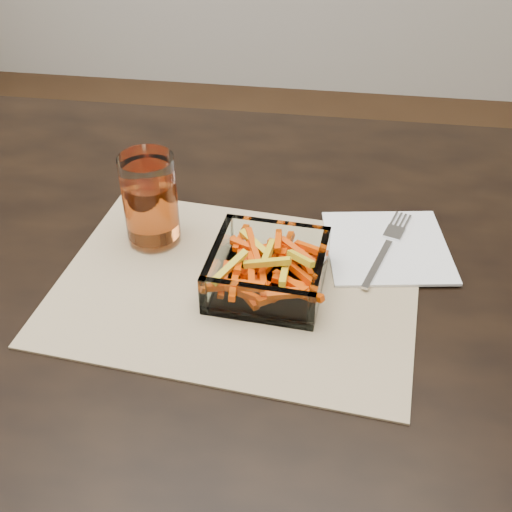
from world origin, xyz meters
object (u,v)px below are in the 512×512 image
at_px(dining_table, 220,310).
at_px(glass_bowl, 268,272).
at_px(tumbler, 151,203).
at_px(fork, 387,246).

height_order(dining_table, glass_bowl, glass_bowl).
relative_size(glass_bowl, tumbler, 1.16).
relative_size(dining_table, tumbler, 12.54).
bearing_deg(fork, tumbler, -158.36).
bearing_deg(tumbler, fork, 3.88).
bearing_deg(glass_bowl, fork, 33.00).
xyz_separation_m(glass_bowl, tumbler, (-0.17, 0.08, 0.04)).
bearing_deg(fork, glass_bowl, -129.24).
distance_m(dining_table, fork, 0.25).
height_order(glass_bowl, tumbler, tumbler).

